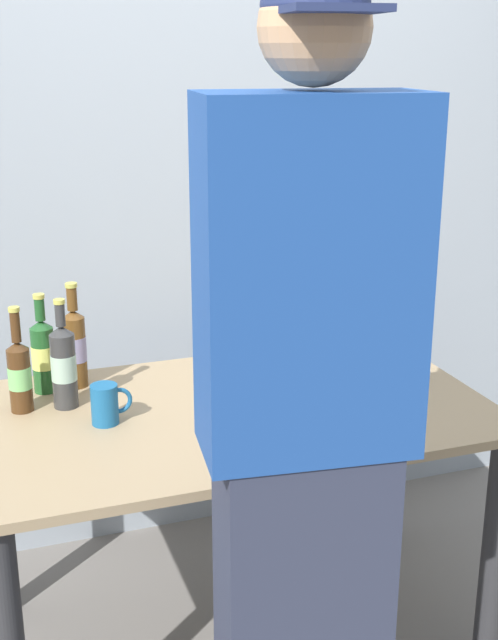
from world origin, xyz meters
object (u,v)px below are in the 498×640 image
at_px(person_figure, 305,457).
at_px(coffee_mug, 106,404).
at_px(beer_bottle_green, 19,373).
at_px(beer_bottle_brown, 75,346).
at_px(laptop, 344,367).
at_px(beer_bottle_dark, 64,365).
at_px(beer_bottle_amber, 43,354).

distance_m(person_figure, coffee_mug, 0.77).
bearing_deg(person_figure, beer_bottle_green, 118.82).
bearing_deg(beer_bottle_green, beer_bottle_brown, 37.71).
xyz_separation_m(laptop, beer_bottle_green, (-0.92, 0.11, 0.06)).
relative_size(beer_bottle_green, person_figure, 0.16).
bearing_deg(beer_bottle_dark, person_figure, -67.28).
distance_m(laptop, beer_bottle_dark, 0.82).
height_order(laptop, beer_bottle_dark, beer_bottle_dark).
bearing_deg(person_figure, beer_bottle_amber, 112.04).
xyz_separation_m(laptop, beer_bottle_amber, (-0.85, 0.23, 0.06)).
distance_m(beer_bottle_brown, person_figure, 1.05).
bearing_deg(beer_bottle_amber, beer_bottle_green, -122.23).
bearing_deg(beer_bottle_dark, coffee_mug, -59.77).
bearing_deg(beer_bottle_amber, person_figure, -67.96).
xyz_separation_m(beer_bottle_green, beer_bottle_brown, (0.17, 0.13, 0.02)).
height_order(beer_bottle_green, beer_bottle_dark, beer_bottle_dark).
bearing_deg(coffee_mug, beer_bottle_amber, 114.54).
relative_size(beer_bottle_green, beer_bottle_brown, 0.95).
distance_m(beer_bottle_green, beer_bottle_dark, 0.12).
relative_size(beer_bottle_brown, person_figure, 0.17).
bearing_deg(beer_bottle_amber, laptop, -15.41).
bearing_deg(laptop, beer_bottle_brown, 162.12).
xyz_separation_m(laptop, beer_bottle_brown, (-0.75, 0.24, 0.07)).
height_order(person_figure, coffee_mug, person_figure).
xyz_separation_m(beer_bottle_amber, coffee_mug, (0.13, -0.28, -0.06)).
xyz_separation_m(beer_bottle_brown, beer_bottle_dark, (-0.05, -0.14, -0.00)).
height_order(laptop, beer_bottle_brown, beer_bottle_brown).
xyz_separation_m(beer_bottle_green, beer_bottle_dark, (0.12, -0.01, 0.01)).
relative_size(beer_bottle_brown, coffee_mug, 2.85).
relative_size(beer_bottle_green, coffee_mug, 2.69).
bearing_deg(beer_bottle_brown, coffee_mug, -83.05).
distance_m(laptop, beer_bottle_green, 0.93).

